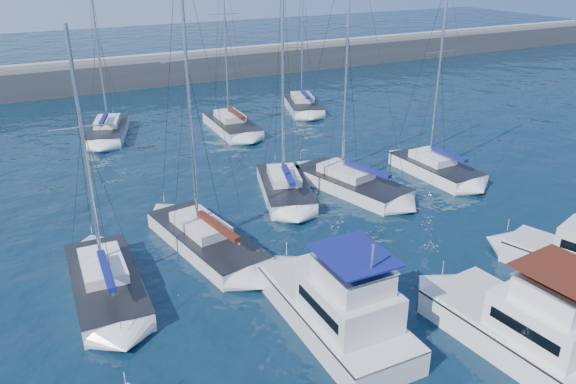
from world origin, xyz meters
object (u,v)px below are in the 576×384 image
sailboat_mid_a (106,283)px  sailboat_mid_c (285,188)px  sailboat_mid_e (435,168)px  sailboat_back_c (303,105)px  sailboat_mid_d (350,183)px  sailboat_mid_b (206,239)px  motor_yacht_port_inner (340,310)px  motor_yacht_stbd_inner (532,328)px  sailboat_back_a (108,131)px  sailboat_back_b (232,125)px

sailboat_mid_a → sailboat_mid_c: bearing=29.0°
sailboat_mid_e → sailboat_back_c: 20.38m
sailboat_mid_d → sailboat_back_c: bearing=55.9°
sailboat_mid_b → sailboat_mid_d: sailboat_mid_d is taller
sailboat_mid_e → motor_yacht_port_inner: bearing=-144.4°
motor_yacht_stbd_inner → sailboat_mid_e: 19.76m
sailboat_mid_e → sailboat_back_a: sailboat_mid_e is taller
sailboat_back_a → sailboat_back_c: size_ratio=0.95×
sailboat_back_b → sailboat_mid_e: bearing=-59.9°
motor_yacht_port_inner → sailboat_back_b: size_ratio=0.53×
sailboat_mid_c → sailboat_mid_b: bearing=-130.5°
sailboat_mid_a → sailboat_mid_d: 18.10m
motor_yacht_stbd_inner → sailboat_back_c: 38.79m
sailboat_mid_b → sailboat_back_c: 29.77m
motor_yacht_stbd_inner → sailboat_mid_d: (2.92, 17.56, -0.58)m
motor_yacht_stbd_inner → sailboat_back_a: size_ratio=0.60×
sailboat_mid_a → sailboat_mid_e: 24.88m
sailboat_mid_a → sailboat_mid_e: bearing=13.4°
sailboat_mid_b → sailboat_back_a: (-0.66, 23.22, -0.02)m
sailboat_mid_c → sailboat_back_c: 21.92m
motor_yacht_stbd_inner → sailboat_mid_a: sailboat_mid_a is taller
sailboat_mid_a → motor_yacht_stbd_inner: bearing=-38.0°
sailboat_mid_a → sailboat_back_c: (24.71, 24.90, 0.03)m
motor_yacht_stbd_inner → sailboat_back_a: bearing=99.0°
sailboat_mid_d → sailboat_back_c: (7.34, 19.84, -0.01)m
motor_yacht_stbd_inner → sailboat_mid_d: 17.81m
sailboat_back_a → sailboat_back_c: 19.61m
motor_yacht_port_inner → sailboat_back_b: 30.42m
sailboat_mid_e → sailboat_back_b: sailboat_back_b is taller
motor_yacht_port_inner → sailboat_back_a: bearing=96.8°
sailboat_mid_c → sailboat_mid_d: bearing=1.3°
sailboat_mid_d → sailboat_mid_e: size_ratio=1.24×
motor_yacht_stbd_inner → sailboat_mid_a: (-14.45, 12.50, -0.63)m
sailboat_mid_e → sailboat_mid_d: bearing=174.1°
sailboat_mid_b → sailboat_mid_c: bearing=22.6°
motor_yacht_port_inner → sailboat_mid_c: 14.96m
motor_yacht_port_inner → sailboat_back_b: sailboat_back_b is taller
sailboat_mid_a → sailboat_mid_e: sailboat_mid_e is taller
sailboat_mid_d → sailboat_back_a: sailboat_mid_d is taller
sailboat_back_a → sailboat_back_c: sailboat_back_c is taller
motor_yacht_port_inner → sailboat_mid_c: size_ratio=0.56×
sailboat_back_c → sailboat_mid_b: bearing=-111.6°
sailboat_mid_c → sailboat_back_a: size_ratio=1.10×
sailboat_mid_a → sailboat_mid_e: size_ratio=0.91×
sailboat_mid_c → motor_yacht_port_inner: bearing=-90.5°
sailboat_back_c → sailboat_mid_e: bearing=-72.7°
sailboat_mid_a → sailboat_mid_c: sailboat_mid_c is taller
sailboat_mid_b → sailboat_mid_c: 8.49m
motor_yacht_port_inner → motor_yacht_stbd_inner: 7.77m
motor_yacht_stbd_inner → sailboat_back_c: size_ratio=0.57×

